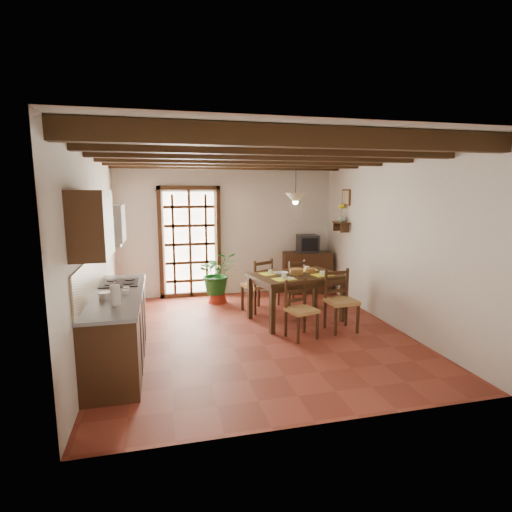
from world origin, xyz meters
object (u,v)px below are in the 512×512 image
object	(u,v)px
dining_table	(296,280)
chair_far_left	(257,295)
chair_near_right	(341,312)
pendant_lamp	(296,197)
chair_far_right	(292,291)
potted_plant	(217,274)
chair_near_left	(301,320)
crt_tv	(308,244)
kitchen_counter	(118,327)
sideboard	(307,272)

from	to	relation	value
dining_table	chair_far_left	bearing A→B (deg)	115.83
chair_near_right	pendant_lamp	xyz separation A→B (m)	(-0.52, 0.75, 1.78)
chair_far_right	potted_plant	size ratio (longest dim) A/B	0.42
chair_near_left	chair_near_right	distance (m)	0.74
crt_tv	kitchen_counter	bearing A→B (deg)	-135.84
kitchen_counter	dining_table	size ratio (longest dim) A/B	1.38
chair_near_right	sideboard	xyz separation A→B (m)	(0.34, 2.40, 0.14)
chair_near_left	dining_table	bearing A→B (deg)	60.77
kitchen_counter	chair_far_right	world-z (taller)	kitchen_counter
chair_far_right	chair_near_right	bearing A→B (deg)	82.61
chair_far_left	potted_plant	size ratio (longest dim) A/B	0.45
chair_far_left	crt_tv	world-z (taller)	crt_tv
kitchen_counter	chair_near_left	xyz separation A→B (m)	(2.57, 0.27, -0.20)
kitchen_counter	sideboard	xyz separation A→B (m)	(3.63, 2.83, -0.04)
crt_tv	potted_plant	xyz separation A→B (m)	(-2.01, -0.36, -0.49)
chair_near_left	potted_plant	xyz separation A→B (m)	(-0.95, 2.19, 0.30)
chair_far_right	chair_far_left	bearing A→B (deg)	-7.35
chair_near_left	crt_tv	xyz separation A→B (m)	(1.06, 2.55, 0.79)
kitchen_counter	dining_table	distance (m)	2.98
crt_tv	pendant_lamp	world-z (taller)	pendant_lamp
chair_far_right	pendant_lamp	size ratio (longest dim) A/B	1.07
kitchen_counter	sideboard	bearing A→B (deg)	37.87
chair_near_right	chair_far_left	world-z (taller)	chair_far_left
sideboard	kitchen_counter	bearing A→B (deg)	-132.88
sideboard	pendant_lamp	xyz separation A→B (m)	(-0.86, -1.64, 1.64)
pendant_lamp	chair_near_right	bearing A→B (deg)	-55.40
chair_far_left	pendant_lamp	xyz separation A→B (m)	(0.51, -0.55, 1.77)
chair_far_right	crt_tv	xyz separation A→B (m)	(0.66, 0.93, 0.78)
kitchen_counter	pendant_lamp	world-z (taller)	pendant_lamp
kitchen_counter	sideboard	size ratio (longest dim) A/B	2.19
chair_far_right	sideboard	distance (m)	1.15
chair_far_left	potted_plant	bearing A→B (deg)	-74.50
dining_table	sideboard	xyz separation A→B (m)	(0.86, 1.74, -0.26)
dining_table	sideboard	bearing A→B (deg)	51.38
chair_near_right	potted_plant	bearing A→B (deg)	125.80
chair_near_left	chair_near_right	size ratio (longest dim) A/B	0.91
dining_table	pendant_lamp	world-z (taller)	pendant_lamp
potted_plant	kitchen_counter	bearing A→B (deg)	-123.38
chair_near_right	potted_plant	distance (m)	2.64
chair_near_right	sideboard	world-z (taller)	chair_near_right
chair_near_left	chair_far_right	bearing A→B (deg)	60.73
chair_near_right	crt_tv	bearing A→B (deg)	78.24
chair_near_right	chair_far_right	xyz separation A→B (m)	(-0.32, 1.46, -0.02)
chair_far_left	potted_plant	distance (m)	1.00
kitchen_counter	chair_far_right	bearing A→B (deg)	32.50
chair_far_right	chair_near_left	bearing A→B (deg)	56.49
chair_far_left	chair_far_right	distance (m)	0.73
kitchen_counter	chair_near_right	size ratio (longest dim) A/B	2.34
kitchen_counter	chair_far_left	bearing A→B (deg)	37.57
kitchen_counter	chair_far_right	size ratio (longest dim) A/B	2.49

